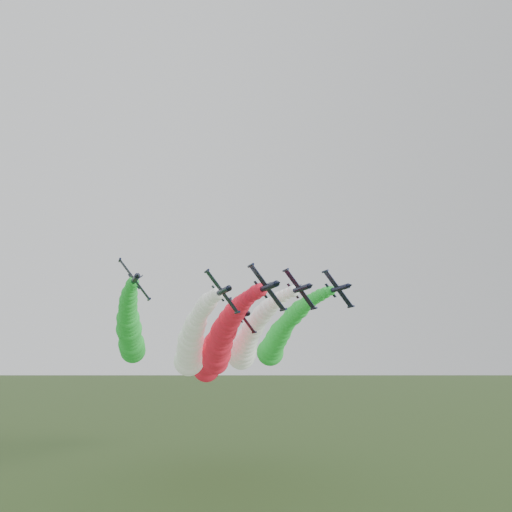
{
  "coord_description": "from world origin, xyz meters",
  "views": [
    {
      "loc": [
        -23.0,
        -77.48,
        29.1
      ],
      "look_at": [
        7.24,
        10.83,
        48.68
      ],
      "focal_mm": 35.0,
      "sensor_mm": 36.0,
      "label": 1
    }
  ],
  "objects_px": {
    "jet_inner_left": "(192,344)",
    "jet_outer_right": "(279,337)",
    "jet_outer_left": "(130,332)",
    "jet_trail": "(210,355)",
    "jet_lead": "(222,342)",
    "jet_inner_right": "(248,341)"
  },
  "relations": [
    {
      "from": "jet_inner_left",
      "to": "jet_outer_right",
      "type": "relative_size",
      "value": 1.0
    },
    {
      "from": "jet_inner_left",
      "to": "jet_trail",
      "type": "bearing_deg",
      "value": 63.47
    },
    {
      "from": "jet_inner_left",
      "to": "jet_outer_right",
      "type": "distance_m",
      "value": 27.1
    },
    {
      "from": "jet_lead",
      "to": "jet_inner_right",
      "type": "relative_size",
      "value": 0.99
    },
    {
      "from": "jet_lead",
      "to": "jet_inner_right",
      "type": "height_order",
      "value": "jet_inner_right"
    },
    {
      "from": "jet_outer_right",
      "to": "jet_trail",
      "type": "xyz_separation_m",
      "value": [
        -16.77,
        12.12,
        -4.9
      ]
    },
    {
      "from": "jet_inner_right",
      "to": "jet_inner_left",
      "type": "bearing_deg",
      "value": -170.27
    },
    {
      "from": "jet_inner_left",
      "to": "jet_outer_left",
      "type": "relative_size",
      "value": 1.01
    },
    {
      "from": "jet_inner_right",
      "to": "jet_lead",
      "type": "bearing_deg",
      "value": -131.29
    },
    {
      "from": "jet_outer_left",
      "to": "jet_trail",
      "type": "height_order",
      "value": "jet_outer_left"
    },
    {
      "from": "jet_inner_left",
      "to": "jet_outer_left",
      "type": "bearing_deg",
      "value": 149.12
    },
    {
      "from": "jet_lead",
      "to": "jet_inner_left",
      "type": "relative_size",
      "value": 0.99
    },
    {
      "from": "jet_inner_right",
      "to": "jet_trail",
      "type": "distance_m",
      "value": 17.64
    },
    {
      "from": "jet_lead",
      "to": "jet_outer_left",
      "type": "distance_m",
      "value": 26.55
    },
    {
      "from": "jet_outer_right",
      "to": "jet_trail",
      "type": "relative_size",
      "value": 1.0
    },
    {
      "from": "jet_outer_left",
      "to": "jet_trail",
      "type": "relative_size",
      "value": 0.99
    },
    {
      "from": "jet_lead",
      "to": "jet_outer_right",
      "type": "height_order",
      "value": "jet_outer_right"
    },
    {
      "from": "jet_lead",
      "to": "jet_inner_right",
      "type": "bearing_deg",
      "value": 48.71
    },
    {
      "from": "jet_trail",
      "to": "jet_inner_right",
      "type": "bearing_deg",
      "value": -68.76
    },
    {
      "from": "jet_outer_left",
      "to": "jet_trail",
      "type": "bearing_deg",
      "value": 23.34
    },
    {
      "from": "jet_inner_right",
      "to": "jet_outer_left",
      "type": "distance_m",
      "value": 30.61
    },
    {
      "from": "jet_outer_left",
      "to": "jet_inner_left",
      "type": "bearing_deg",
      "value": -30.88
    }
  ]
}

